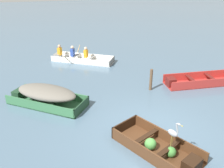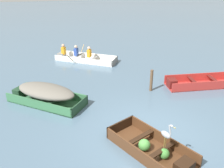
# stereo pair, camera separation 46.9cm
# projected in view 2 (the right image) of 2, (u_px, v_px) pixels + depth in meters

# --- Properties ---
(ground_plane) EXTENTS (80.00, 80.00, 0.00)m
(ground_plane) POSITION_uv_depth(u_px,v_px,m) (148.00, 135.00, 8.21)
(ground_plane) COLOR slate
(dinghy_dark_varnish_foreground) EXTENTS (2.28, 2.93, 0.40)m
(dinghy_dark_varnish_foreground) POSITION_uv_depth(u_px,v_px,m) (154.00, 150.00, 7.28)
(dinghy_dark_varnish_foreground) COLOR #4C2D19
(dinghy_dark_varnish_foreground) RESTS_ON ground
(skiff_red_near_moored) EXTENTS (3.41, 1.24, 0.42)m
(skiff_red_near_moored) POSITION_uv_depth(u_px,v_px,m) (199.00, 83.00, 11.59)
(skiff_red_near_moored) COLOR #AD2D28
(skiff_red_near_moored) RESTS_ON ground
(skiff_green_mid_moored) EXTENTS (3.24, 2.84, 0.78)m
(skiff_green_mid_moored) POSITION_uv_depth(u_px,v_px,m) (45.00, 93.00, 10.00)
(skiff_green_mid_moored) COLOR #387047
(skiff_green_mid_moored) RESTS_ON ground
(rowboat_white_with_crew) EXTENTS (3.63, 2.75, 0.90)m
(rowboat_white_with_crew) POSITION_uv_depth(u_px,v_px,m) (82.00, 57.00, 14.80)
(rowboat_white_with_crew) COLOR white
(rowboat_white_with_crew) RESTS_ON ground
(heron_on_dinghy) EXTENTS (0.26, 0.44, 0.84)m
(heron_on_dinghy) POSITION_uv_depth(u_px,v_px,m) (166.00, 134.00, 6.80)
(heron_on_dinghy) COLOR olive
(heron_on_dinghy) RESTS_ON dinghy_dark_varnish_foreground
(mooring_post) EXTENTS (0.13, 0.13, 0.99)m
(mooring_post) POSITION_uv_depth(u_px,v_px,m) (151.00, 80.00, 10.99)
(mooring_post) COLOR brown
(mooring_post) RESTS_ON ground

